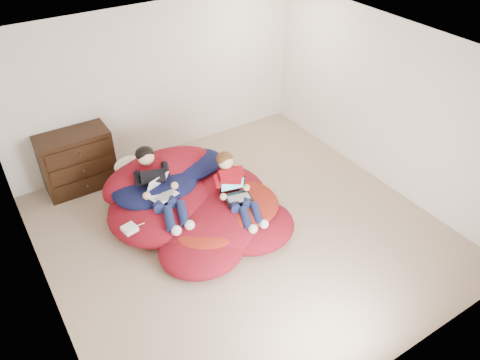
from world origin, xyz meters
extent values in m
cube|color=tan|center=(0.00, 0.00, -0.12)|extent=(5.10, 5.10, 0.25)
cube|color=silver|center=(0.00, 2.51, 1.25)|extent=(5.10, 0.02, 2.50)
cube|color=silver|center=(0.00, -2.51, 1.25)|extent=(5.10, 0.02, 2.50)
cube|color=silver|center=(-2.51, 0.00, 1.25)|extent=(0.02, 5.10, 2.50)
cube|color=silver|center=(2.51, 0.00, 1.25)|extent=(0.02, 5.10, 2.50)
cube|color=white|center=(0.00, 0.00, 2.51)|extent=(5.10, 5.10, 0.02)
cube|color=black|center=(-1.52, 2.23, 0.47)|extent=(1.04, 0.53, 0.93)
cube|color=black|center=(-1.52, 1.96, 0.19)|extent=(0.93, 0.03, 0.22)
cylinder|color=#4C3F26|center=(-1.52, 1.94, 0.19)|extent=(0.03, 0.06, 0.03)
cube|color=black|center=(-1.52, 1.96, 0.47)|extent=(0.93, 0.03, 0.22)
cylinder|color=#4C3F26|center=(-1.52, 1.94, 0.47)|extent=(0.03, 0.06, 0.03)
cube|color=black|center=(-1.52, 1.96, 0.75)|extent=(0.93, 0.03, 0.22)
cylinder|color=#4C3F26|center=(-1.52, 1.94, 0.75)|extent=(0.03, 0.06, 0.03)
ellipsoid|color=maroon|center=(-0.76, 0.78, 0.22)|extent=(1.65, 1.48, 0.59)
ellipsoid|color=maroon|center=(0.04, 0.69, 0.20)|extent=(1.37, 1.33, 0.49)
ellipsoid|color=maroon|center=(-0.28, 0.19, 0.18)|extent=(1.66, 1.33, 0.53)
ellipsoid|color=maroon|center=(-0.69, -0.12, 0.14)|extent=(1.13, 1.04, 0.38)
ellipsoid|color=maroon|center=(0.10, -0.10, 0.13)|extent=(1.18, 1.07, 0.39)
ellipsoid|color=maroon|center=(-0.59, 1.26, 0.40)|extent=(1.78, 0.79, 0.79)
ellipsoid|color=#11153F|center=(-0.79, 1.02, 0.48)|extent=(1.23, 1.01, 0.31)
ellipsoid|color=#11153F|center=(-0.17, 1.14, 0.52)|extent=(1.03, 0.72, 0.25)
ellipsoid|color=#A42617|center=(0.07, 0.19, 0.34)|extent=(1.09, 1.09, 0.20)
ellipsoid|color=#A42617|center=(-0.51, 0.03, 0.30)|extent=(0.92, 0.82, 0.16)
ellipsoid|color=silver|center=(-0.99, 1.49, 0.62)|extent=(0.40, 0.25, 0.25)
cube|color=black|center=(-0.84, 0.94, 0.65)|extent=(0.44, 0.53, 0.46)
sphere|color=#DEAC88|center=(-0.84, 1.11, 0.92)|extent=(0.23, 0.23, 0.23)
ellipsoid|color=black|center=(-0.84, 1.14, 0.96)|extent=(0.26, 0.24, 0.19)
cylinder|color=#151C43|center=(-0.93, 0.60, 0.51)|extent=(0.25, 0.40, 0.21)
cylinder|color=#151C43|center=(-0.93, 0.27, 0.48)|extent=(0.22, 0.38, 0.24)
sphere|color=white|center=(-0.93, 0.09, 0.41)|extent=(0.13, 0.13, 0.13)
cylinder|color=#151C43|center=(-0.74, 0.60, 0.51)|extent=(0.25, 0.40, 0.21)
cylinder|color=#151C43|center=(-0.74, 0.27, 0.48)|extent=(0.22, 0.38, 0.24)
sphere|color=white|center=(-0.74, 0.09, 0.41)|extent=(0.13, 0.13, 0.13)
cube|color=#A40E17|center=(0.02, 0.36, 0.62)|extent=(0.37, 0.38, 0.46)
sphere|color=#DEAC88|center=(0.02, 0.44, 0.91)|extent=(0.21, 0.21, 0.21)
ellipsoid|color=#4D2D14|center=(0.02, 0.47, 0.95)|extent=(0.23, 0.22, 0.18)
cylinder|color=#151C43|center=(-0.07, 0.11, 0.45)|extent=(0.23, 0.36, 0.19)
cylinder|color=#151C43|center=(-0.07, -0.18, 0.42)|extent=(0.20, 0.34, 0.22)
sphere|color=white|center=(-0.07, -0.36, 0.36)|extent=(0.12, 0.12, 0.12)
cylinder|color=#151C43|center=(0.10, 0.11, 0.45)|extent=(0.23, 0.36, 0.19)
cylinder|color=#151C43|center=(0.10, -0.18, 0.42)|extent=(0.20, 0.34, 0.22)
sphere|color=white|center=(0.10, -0.36, 0.36)|extent=(0.12, 0.12, 0.12)
cube|color=white|center=(-0.84, 0.62, 0.58)|extent=(0.40, 0.33, 0.01)
cube|color=gray|center=(-0.84, 0.60, 0.59)|extent=(0.31, 0.21, 0.00)
cube|color=white|center=(-0.84, 0.78, 0.70)|extent=(0.36, 0.21, 0.22)
cube|color=#436CE3|center=(-0.84, 0.78, 0.70)|extent=(0.31, 0.17, 0.18)
cube|color=black|center=(0.02, 0.13, 0.51)|extent=(0.39, 0.32, 0.01)
cube|color=gray|center=(0.02, 0.12, 0.52)|extent=(0.32, 0.20, 0.00)
cube|color=black|center=(0.02, 0.27, 0.64)|extent=(0.35, 0.14, 0.24)
cube|color=#50A9BC|center=(0.02, 0.27, 0.64)|extent=(0.31, 0.11, 0.20)
cube|color=white|center=(-1.41, 0.43, 0.42)|extent=(0.20, 0.20, 0.06)
camera|label=1|loc=(-2.61, -4.00, 4.40)|focal=35.00mm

